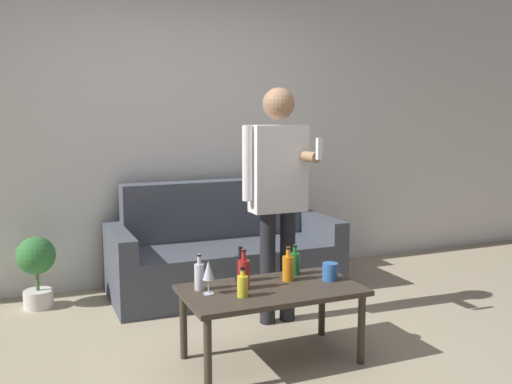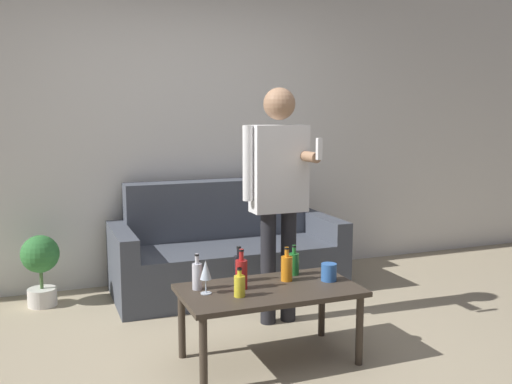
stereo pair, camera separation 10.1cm
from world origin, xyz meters
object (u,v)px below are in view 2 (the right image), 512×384
couch (226,253)px  bottle_orange (241,273)px  person_standing_front (278,185)px  coffee_table (269,296)px

couch → bottle_orange: 1.44m
bottle_orange → person_standing_front: 0.82m
bottle_orange → coffee_table: bearing=-16.0°
coffee_table → person_standing_front: 0.86m
couch → coffee_table: bearing=-97.8°
couch → person_standing_front: person_standing_front is taller
couch → person_standing_front: (0.11, -0.85, 0.67)m
couch → coffee_table: 1.44m
coffee_table → person_standing_front: (0.30, 0.57, 0.57)m
coffee_table → bottle_orange: bottle_orange is taller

